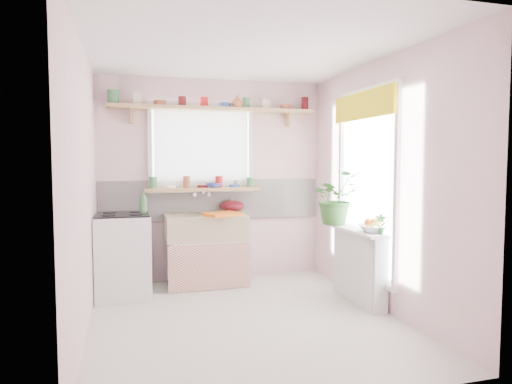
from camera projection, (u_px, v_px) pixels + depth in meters
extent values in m
plane|color=beige|center=(245.00, 319.00, 4.30)|extent=(3.20, 3.20, 0.00)
plane|color=white|center=(244.00, 49.00, 4.12)|extent=(3.20, 3.20, 0.00)
plane|color=#FBD2D7|center=(213.00, 180.00, 5.75)|extent=(2.80, 0.00, 2.80)
plane|color=#FBD2D7|center=(311.00, 202.00, 2.67)|extent=(2.80, 0.00, 2.80)
plane|color=#FBD2D7|center=(83.00, 190.00, 3.83)|extent=(0.00, 3.20, 3.20)
plane|color=#FBD2D7|center=(379.00, 185.00, 4.59)|extent=(0.00, 3.20, 3.20)
cube|color=white|center=(214.00, 200.00, 5.75)|extent=(2.74, 0.03, 0.50)
cube|color=#C57F87|center=(214.00, 215.00, 5.76)|extent=(2.74, 0.02, 0.12)
cube|color=white|center=(201.00, 148.00, 5.67)|extent=(1.20, 0.01, 1.00)
cube|color=white|center=(202.00, 148.00, 5.61)|extent=(1.15, 0.02, 0.95)
cube|color=white|center=(369.00, 184.00, 4.78)|extent=(0.01, 1.10, 1.90)
cube|color=yellow|center=(362.00, 105.00, 4.70)|extent=(0.03, 1.20, 0.28)
cube|color=white|center=(206.00, 262.00, 5.49)|extent=(0.85, 0.55, 0.55)
cube|color=#CD533C|center=(210.00, 267.00, 5.22)|extent=(0.95, 0.02, 0.53)
cube|color=#C7B491|center=(206.00, 227.00, 5.46)|extent=(0.95, 0.55, 0.30)
cylinder|color=silver|center=(202.00, 192.00, 5.67)|extent=(0.03, 0.22, 0.03)
cube|color=white|center=(123.00, 256.00, 4.98)|extent=(0.58, 0.58, 0.90)
cube|color=black|center=(122.00, 215.00, 4.94)|extent=(0.56, 0.56, 0.02)
cylinder|color=black|center=(108.00, 215.00, 4.77)|extent=(0.14, 0.14, 0.01)
cylinder|color=black|center=(136.00, 214.00, 4.85)|extent=(0.14, 0.14, 0.01)
cylinder|color=black|center=(109.00, 212.00, 5.04)|extent=(0.14, 0.14, 0.01)
cylinder|color=black|center=(136.00, 212.00, 5.12)|extent=(0.14, 0.14, 0.01)
cube|color=white|center=(359.00, 266.00, 4.81)|extent=(0.15, 0.90, 0.75)
cube|color=white|center=(357.00, 231.00, 4.78)|extent=(0.22, 0.95, 0.03)
cube|color=tan|center=(203.00, 189.00, 5.60)|extent=(1.40, 0.22, 0.04)
cube|color=tan|center=(215.00, 109.00, 5.56)|extent=(2.52, 0.24, 0.04)
cylinder|color=#3F7F4C|center=(113.00, 99.00, 5.24)|extent=(0.11, 0.11, 0.12)
cylinder|color=silver|center=(137.00, 100.00, 5.31)|extent=(0.11, 0.11, 0.12)
cylinder|color=#A55133|center=(160.00, 103.00, 5.38)|extent=(0.11, 0.11, 0.06)
cylinder|color=#590F14|center=(182.00, 101.00, 5.45)|extent=(0.11, 0.11, 0.12)
cylinder|color=red|center=(204.00, 102.00, 5.52)|extent=(0.11, 0.11, 0.12)
cylinder|color=#3359A5|center=(225.00, 105.00, 5.59)|extent=(0.11, 0.11, 0.06)
cylinder|color=#3F7F4C|center=(246.00, 103.00, 5.66)|extent=(0.11, 0.11, 0.12)
cylinder|color=silver|center=(266.00, 104.00, 5.73)|extent=(0.11, 0.11, 0.12)
cylinder|color=#A55133|center=(286.00, 107.00, 5.80)|extent=(0.11, 0.11, 0.06)
cylinder|color=#590F14|center=(305.00, 106.00, 5.87)|extent=(0.11, 0.11, 0.12)
cylinder|color=#3F7F4C|center=(151.00, 183.00, 5.42)|extent=(0.11, 0.11, 0.12)
cylinder|color=silver|center=(169.00, 183.00, 5.48)|extent=(0.11, 0.11, 0.12)
cylinder|color=#A55133|center=(186.00, 185.00, 5.54)|extent=(0.11, 0.11, 0.06)
cylinder|color=#590F14|center=(203.00, 183.00, 5.59)|extent=(0.11, 0.11, 0.12)
cylinder|color=red|center=(219.00, 183.00, 5.65)|extent=(0.11, 0.11, 0.12)
cylinder|color=#3359A5|center=(236.00, 185.00, 5.71)|extent=(0.11, 0.11, 0.06)
cylinder|color=#3F7F4C|center=(252.00, 182.00, 5.76)|extent=(0.11, 0.11, 0.12)
cube|color=orange|center=(223.00, 214.00, 5.30)|extent=(0.47, 0.42, 0.04)
ellipsoid|color=maroon|center=(232.00, 206.00, 5.73)|extent=(0.38, 0.38, 0.14)
imported|color=#326729|center=(335.00, 198.00, 5.12)|extent=(0.61, 0.55, 0.60)
imported|color=white|center=(373.00, 229.00, 4.57)|extent=(0.36, 0.36, 0.07)
imported|color=#2D7131|center=(381.00, 224.00, 4.44)|extent=(0.13, 0.11, 0.20)
imported|color=#E6FE71|center=(232.00, 204.00, 5.73)|extent=(0.10, 0.11, 0.18)
imported|color=beige|center=(238.00, 183.00, 5.77)|extent=(0.14, 0.14, 0.09)
imported|color=#2F429A|center=(214.00, 185.00, 5.57)|extent=(0.19, 0.19, 0.06)
imported|color=#AF5935|center=(237.00, 101.00, 5.57)|extent=(0.15, 0.15, 0.15)
imported|color=#3D7A43|center=(143.00, 202.00, 5.02)|extent=(0.12, 0.12, 0.25)
sphere|color=orange|center=(374.00, 223.00, 4.57)|extent=(0.08, 0.08, 0.08)
sphere|color=orange|center=(377.00, 222.00, 4.61)|extent=(0.08, 0.08, 0.08)
sphere|color=orange|center=(368.00, 223.00, 4.57)|extent=(0.08, 0.08, 0.08)
cylinder|color=yellow|center=(378.00, 222.00, 4.53)|extent=(0.18, 0.04, 0.10)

